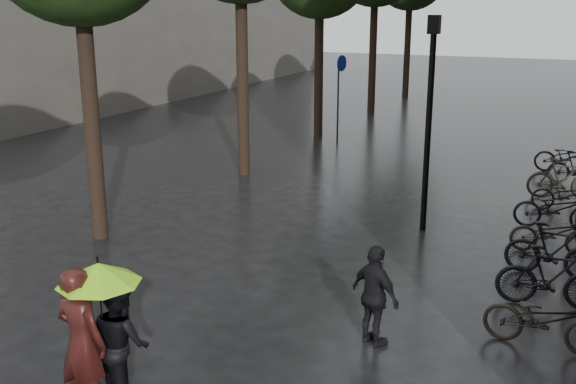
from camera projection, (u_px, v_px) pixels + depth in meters
The scene contains 7 objects.
person_burgundy at pixel (82, 343), 7.77m from camera, with size 0.69×0.45×1.88m, color black.
person_black at pixel (121, 343), 8.08m from camera, with size 0.77×0.60×1.59m, color black.
lime_umbrella at pixel (98, 273), 7.70m from camera, with size 0.99×0.99×1.46m.
pedestrian_walking at pixel (375, 296), 9.48m from camera, with size 0.88×0.36×1.50m, color black.
parked_bicycles at pixel (561, 210), 14.38m from camera, with size 1.99×11.74×1.03m.
lamp_post at pixel (430, 104), 13.79m from camera, with size 0.23×0.23×4.50m.
cycle_sign at pixel (340, 85), 23.22m from camera, with size 0.16×0.55×3.00m.
Camera 1 is at (4.97, -3.48, 4.73)m, focal length 42.00 mm.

